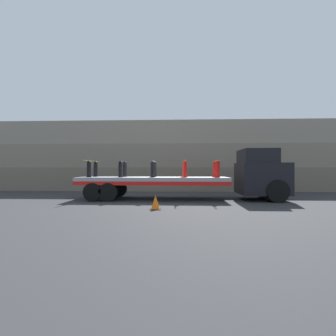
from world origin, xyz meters
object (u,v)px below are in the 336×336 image
object	(u,v)px
fire_hydrant_black_near_1	(121,169)
fire_hydrant_red_near_3	(185,169)
fire_hydrant_black_far_1	(125,169)
fire_hydrant_red_near_4	(218,169)
fire_hydrant_black_near_2	(152,169)
traffic_cone	(155,202)
fire_hydrant_black_near_0	(89,169)
fire_hydrant_black_far_2	(155,169)
fire_hydrant_red_far_4	(215,169)
flatbed_trailer	(144,181)
fire_hydrant_red_far_3	(184,169)
fire_hydrant_black_far_0	(96,169)
truck_cab	(263,174)

from	to	relation	value
fire_hydrant_black_near_1	fire_hydrant_red_near_3	distance (m)	3.45
fire_hydrant_black_far_1	fire_hydrant_red_near_4	world-z (taller)	same
fire_hydrant_black_near_1	fire_hydrant_black_near_2	xyz separation A→B (m)	(1.73, 0.00, 0.00)
fire_hydrant_red_near_3	traffic_cone	world-z (taller)	fire_hydrant_red_near_3
fire_hydrant_black_near_1	fire_hydrant_red_near_4	xyz separation A→B (m)	(5.18, 0.00, 0.00)
fire_hydrant_black_near_0	fire_hydrant_black_far_2	bearing A→B (deg)	17.72
fire_hydrant_black_near_2	fire_hydrant_red_far_4	bearing A→B (deg)	17.72
fire_hydrant_black_near_0	fire_hydrant_black_near_1	world-z (taller)	same
fire_hydrant_black_far_2	fire_hydrant_black_far_1	bearing A→B (deg)	180.00
flatbed_trailer	fire_hydrant_black_near_2	distance (m)	1.03
fire_hydrant_black_far_1	fire_hydrant_red_near_4	bearing A→B (deg)	-12.03
fire_hydrant_black_near_0	fire_hydrant_red_near_4	xyz separation A→B (m)	(6.91, 0.00, 0.00)
fire_hydrant_black_far_1	traffic_cone	world-z (taller)	fire_hydrant_black_far_1
flatbed_trailer	fire_hydrant_red_near_3	distance (m)	2.44
fire_hydrant_black_far_2	flatbed_trailer	bearing A→B (deg)	-134.89
fire_hydrant_red_far_3	traffic_cone	distance (m)	4.64
fire_hydrant_black_far_1	fire_hydrant_red_far_4	world-z (taller)	same
fire_hydrant_black_far_0	fire_hydrant_black_far_1	bearing A→B (deg)	0.00
fire_hydrant_red_far_3	fire_hydrant_red_near_4	world-z (taller)	same
fire_hydrant_red_far_4	traffic_cone	distance (m)	5.38
fire_hydrant_black_near_0	fire_hydrant_black_far_2	world-z (taller)	same
fire_hydrant_black_far_0	fire_hydrant_red_far_4	world-z (taller)	same
fire_hydrant_black_far_2	traffic_cone	distance (m)	4.49
flatbed_trailer	fire_hydrant_black_near_2	bearing A→B (deg)	-45.11
fire_hydrant_black_near_1	fire_hydrant_red_near_3	xyz separation A→B (m)	(3.45, 0.00, 0.00)
truck_cab	fire_hydrant_black_near_1	xyz separation A→B (m)	(-7.70, -0.55, 0.27)
fire_hydrant_black_near_2	fire_hydrant_black_near_0	bearing A→B (deg)	180.00
flatbed_trailer	traffic_cone	size ratio (longest dim) A/B	13.58
fire_hydrant_black_far_0	fire_hydrant_red_far_3	size ratio (longest dim) A/B	1.00
fire_hydrant_black_near_1	traffic_cone	xyz separation A→B (m)	(2.19, -3.14, -1.38)
fire_hydrant_red_far_4	traffic_cone	size ratio (longest dim) A/B	1.49
fire_hydrant_black_far_1	fire_hydrant_red_far_3	size ratio (longest dim) A/B	1.00
fire_hydrant_black_near_1	fire_hydrant_black_near_2	distance (m)	1.73
truck_cab	traffic_cone	xyz separation A→B (m)	(-5.51, -3.70, -1.10)
fire_hydrant_red_near_3	traffic_cone	distance (m)	3.66
truck_cab	fire_hydrant_red_near_4	bearing A→B (deg)	-167.64
fire_hydrant_black_near_0	fire_hydrant_black_near_2	distance (m)	3.45
truck_cab	fire_hydrant_red_far_3	bearing A→B (deg)	172.59
fire_hydrant_black_near_2	traffic_cone	world-z (taller)	fire_hydrant_black_near_2
truck_cab	fire_hydrant_red_near_3	bearing A→B (deg)	-172.59
fire_hydrant_black_far_0	fire_hydrant_black_near_1	xyz separation A→B (m)	(1.73, -1.10, 0.00)
fire_hydrant_black_near_0	fire_hydrant_red_near_4	world-z (taller)	same
fire_hydrant_red_near_3	fire_hydrant_red_near_4	bearing A→B (deg)	0.00
fire_hydrant_black_far_0	fire_hydrant_black_near_2	size ratio (longest dim) A/B	1.00
fire_hydrant_black_near_2	fire_hydrant_red_near_3	distance (m)	1.73
fire_hydrant_black_near_0	fire_hydrant_black_far_1	world-z (taller)	same
fire_hydrant_black_near_0	fire_hydrant_black_near_1	xyz separation A→B (m)	(1.73, 0.00, 0.00)
fire_hydrant_red_far_3	fire_hydrant_black_near_2	bearing A→B (deg)	-147.42
fire_hydrant_black_far_1	fire_hydrant_black_near_2	world-z (taller)	same
fire_hydrant_black_far_0	fire_hydrant_red_near_4	size ratio (longest dim) A/B	1.00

